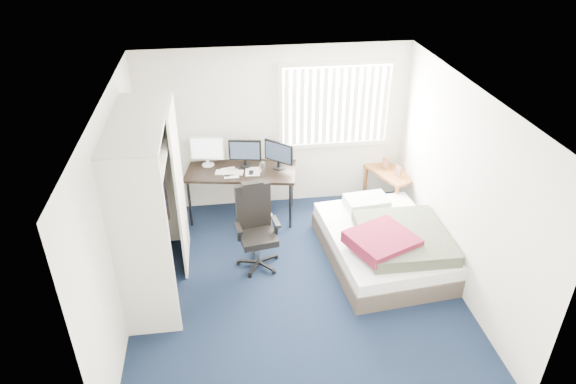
{
  "coord_description": "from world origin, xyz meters",
  "views": [
    {
      "loc": [
        -0.79,
        -5.0,
        4.31
      ],
      "look_at": [
        -0.04,
        0.4,
        1.13
      ],
      "focal_mm": 32.0,
      "sensor_mm": 36.0,
      "label": 1
    }
  ],
  "objects_px": {
    "bed": "(386,243)",
    "office_chair": "(256,234)",
    "desk": "(241,168)",
    "nightstand": "(390,176)"
  },
  "relations": [
    {
      "from": "desk",
      "to": "nightstand",
      "type": "distance_m",
      "value": 2.32
    },
    {
      "from": "office_chair",
      "to": "desk",
      "type": "bearing_deg",
      "value": 95.02
    },
    {
      "from": "office_chair",
      "to": "bed",
      "type": "relative_size",
      "value": 0.56
    },
    {
      "from": "bed",
      "to": "nightstand",
      "type": "bearing_deg",
      "value": 71.31
    },
    {
      "from": "nightstand",
      "to": "bed",
      "type": "relative_size",
      "value": 0.44
    },
    {
      "from": "office_chair",
      "to": "bed",
      "type": "bearing_deg",
      "value": -6.49
    },
    {
      "from": "bed",
      "to": "office_chair",
      "type": "bearing_deg",
      "value": 173.51
    },
    {
      "from": "desk",
      "to": "bed",
      "type": "bearing_deg",
      "value": -37.95
    },
    {
      "from": "desk",
      "to": "nightstand",
      "type": "relative_size",
      "value": 1.86
    },
    {
      "from": "office_chair",
      "to": "bed",
      "type": "height_order",
      "value": "office_chair"
    }
  ]
}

